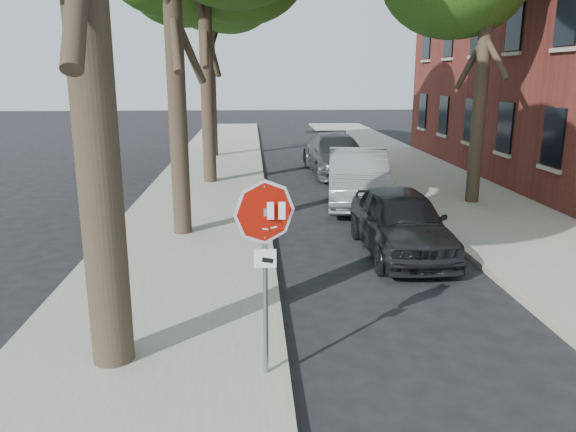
# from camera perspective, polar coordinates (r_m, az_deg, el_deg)

# --- Properties ---
(ground) EXTENTS (120.00, 120.00, 0.00)m
(ground) POSITION_cam_1_polar(r_m,az_deg,el_deg) (7.84, 3.12, -16.15)
(ground) COLOR black
(ground) RESTS_ON ground
(sidewalk_left) EXTENTS (4.00, 55.00, 0.12)m
(sidewalk_left) POSITION_cam_1_polar(r_m,az_deg,el_deg) (19.19, -8.59, 2.26)
(sidewalk_left) COLOR gray
(sidewalk_left) RESTS_ON ground
(sidewalk_right) EXTENTS (4.00, 55.00, 0.12)m
(sidewalk_right) POSITION_cam_1_polar(r_m,az_deg,el_deg) (20.31, 16.08, 2.51)
(sidewalk_right) COLOR gray
(sidewalk_right) RESTS_ON ground
(curb_left) EXTENTS (0.12, 55.00, 0.13)m
(curb_left) POSITION_cam_1_polar(r_m,az_deg,el_deg) (19.12, -2.45, 2.38)
(curb_left) COLOR #9E9384
(curb_left) RESTS_ON ground
(curb_right) EXTENTS (0.12, 55.00, 0.13)m
(curb_right) POSITION_cam_1_polar(r_m,az_deg,el_deg) (19.71, 10.45, 2.51)
(curb_right) COLOR #9E9384
(curb_right) RESTS_ON ground
(stop_sign) EXTENTS (0.76, 0.34, 2.61)m
(stop_sign) POSITION_cam_1_polar(r_m,az_deg,el_deg) (6.99, -2.35, -2.53)
(stop_sign) COLOR gray
(stop_sign) RESTS_ON sidewalk_left
(tree_far) EXTENTS (5.29, 4.91, 9.33)m
(tree_far) POSITION_cam_1_polar(r_m,az_deg,el_deg) (28.09, -8.04, 20.65)
(tree_far) COLOR black
(tree_far) RESTS_ON sidewalk_left
(car_a) EXTENTS (1.80, 4.38, 1.49)m
(car_a) POSITION_cam_1_polar(r_m,az_deg,el_deg) (12.91, 11.38, -0.55)
(car_a) COLOR black
(car_a) RESTS_ON ground
(car_b) EXTENTS (2.47, 5.34, 1.70)m
(car_b) POSITION_cam_1_polar(r_m,az_deg,el_deg) (17.70, 7.09, 3.91)
(car_b) COLOR gray
(car_b) RESTS_ON ground
(car_c) EXTENTS (2.47, 5.55, 1.58)m
(car_c) POSITION_cam_1_polar(r_m,az_deg,el_deg) (23.19, 4.90, 6.23)
(car_c) COLOR #46474B
(car_c) RESTS_ON ground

